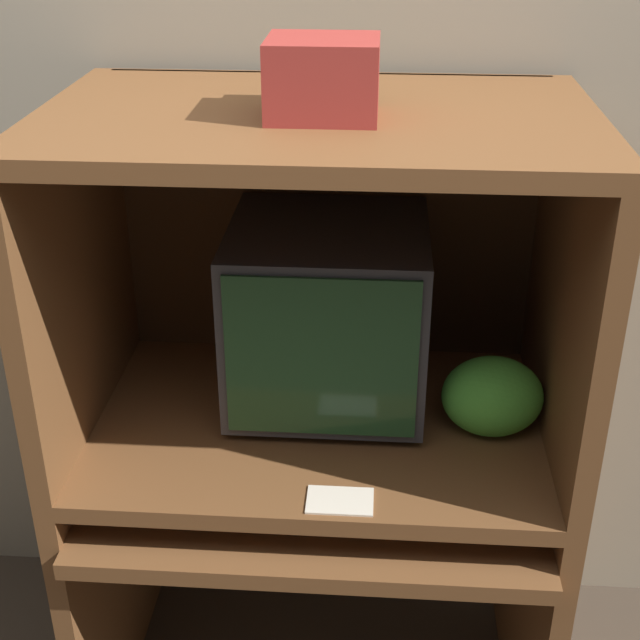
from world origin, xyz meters
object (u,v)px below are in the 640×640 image
(snack_bag, at_px, (492,396))
(storage_box, at_px, (323,78))
(keyboard, at_px, (315,496))
(mouse, at_px, (449,501))
(book_stack, at_px, (321,74))
(crt_monitor, at_px, (328,313))

(snack_bag, height_order, storage_box, storage_box)
(keyboard, bearing_deg, mouse, -0.27)
(snack_bag, bearing_deg, book_stack, 174.79)
(snack_bag, xyz_separation_m, book_stack, (-0.35, 0.03, 0.63))
(keyboard, bearing_deg, book_stack, 89.78)
(mouse, relative_size, book_stack, 0.45)
(crt_monitor, distance_m, snack_bag, 0.38)
(mouse, bearing_deg, crt_monitor, 137.21)
(crt_monitor, xyz_separation_m, book_stack, (-0.01, -0.08, 0.51))
(snack_bag, height_order, book_stack, book_stack)
(snack_bag, xyz_separation_m, storage_box, (-0.34, -0.02, 0.64))
(storage_box, bearing_deg, mouse, -21.27)
(keyboard, bearing_deg, storage_box, 85.84)
(keyboard, relative_size, snack_bag, 1.96)
(book_stack, bearing_deg, snack_bag, -5.21)
(mouse, xyz_separation_m, storage_box, (-0.26, 0.10, 0.81))
(mouse, bearing_deg, keyboard, 179.73)
(keyboard, xyz_separation_m, mouse, (0.27, -0.00, 0.00))
(crt_monitor, height_order, book_stack, book_stack)
(mouse, distance_m, snack_bag, 0.23)
(mouse, xyz_separation_m, snack_bag, (0.08, 0.13, 0.17))
(storage_box, bearing_deg, keyboard, -94.16)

